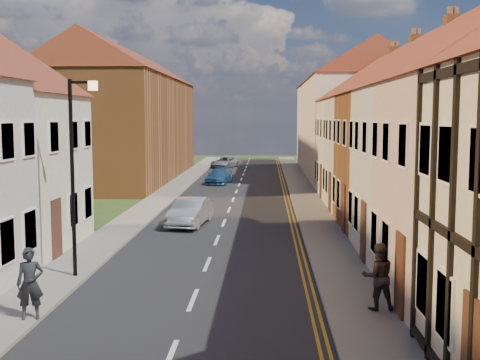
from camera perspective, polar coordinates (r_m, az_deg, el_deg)
road at (r=28.42m, az=-1.54°, el=-4.10°), size 7.00×90.00×0.02m
pavement_left at (r=29.06m, az=-10.25°, el=-3.87°), size 1.80×90.00×0.12m
pavement_right at (r=28.45m, az=7.35°, el=-4.03°), size 1.80×90.00×0.12m
cottage_r_cream_mid at (r=22.63m, az=21.42°, el=4.29°), size 8.30×5.20×9.00m
cottage_r_pink at (r=27.80m, az=17.82°, el=4.65°), size 8.30×6.00×9.00m
cottage_r_white_far at (r=33.04m, az=15.35°, el=4.90°), size 8.30×5.20×9.00m
cottage_r_cream_far at (r=38.32m, az=13.56°, el=5.06°), size 8.30×6.00×9.00m
block_right_far at (r=53.42m, az=10.43°, el=6.23°), size 8.30×24.20×10.50m
block_left_far at (r=49.23m, az=-10.82°, el=6.25°), size 8.30×24.20×10.50m
lamppost at (r=18.88m, az=-15.38°, el=1.37°), size 0.88×0.15×6.00m
car_mid at (r=27.82m, az=-4.73°, el=-3.01°), size 1.86×4.07×1.29m
car_far at (r=45.17m, az=-1.96°, el=0.37°), size 2.11×4.08×1.13m
car_distant at (r=59.16m, az=-1.50°, el=1.68°), size 2.87×4.25×1.08m
pedestrian_right at (r=15.78m, az=12.96°, el=-8.90°), size 0.89×0.72×1.71m
pedestrian_left_b at (r=15.55m, az=-19.29°, el=-9.24°), size 0.72×0.56×1.75m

